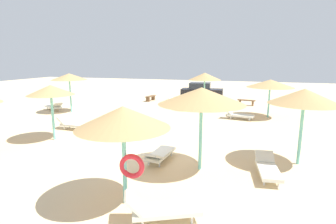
{
  "coord_description": "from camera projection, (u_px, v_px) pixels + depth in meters",
  "views": [
    {
      "loc": [
        4.15,
        -10.19,
        3.95
      ],
      "look_at": [
        0.0,
        3.0,
        1.2
      ],
      "focal_mm": 28.38,
      "sensor_mm": 36.0,
      "label": 1
    }
  ],
  "objects": [
    {
      "name": "ground_plane",
      "position": [
        147.0,
        152.0,
        11.52
      ],
      "size": [
        80.0,
        80.0,
        0.0
      ],
      "primitive_type": "plane",
      "color": "beige"
    },
    {
      "name": "lounger_2",
      "position": [
        54.0,
        106.0,
        20.82
      ],
      "size": [
        1.98,
        1.42,
        0.69
      ],
      "color": "silver",
      "rests_on": "ground"
    },
    {
      "name": "lounger_4",
      "position": [
        268.0,
        168.0,
        9.08
      ],
      "size": [
        0.87,
        1.98,
        0.62
      ],
      "color": "silver",
      "rests_on": "ground"
    },
    {
      "name": "parasol_4",
      "position": [
        304.0,
        97.0,
        9.69
      ],
      "size": [
        2.54,
        2.54,
        2.91
      ],
      "color": "#6BC6BC",
      "rests_on": "ground"
    },
    {
      "name": "parasol_3",
      "position": [
        51.0,
        90.0,
        12.82
      ],
      "size": [
        2.21,
        2.21,
        2.74
      ],
      "color": "#6BC6BC",
      "rests_on": "ground"
    },
    {
      "name": "parasol_0",
      "position": [
        205.0,
        77.0,
        20.73
      ],
      "size": [
        2.56,
        2.56,
        2.92
      ],
      "color": "#6BC6BC",
      "rests_on": "ground"
    },
    {
      "name": "lounger_0",
      "position": [
        178.0,
        104.0,
        22.02
      ],
      "size": [
        1.95,
        1.16,
        0.81
      ],
      "color": "silver",
      "rests_on": "ground"
    },
    {
      "name": "bench_0",
      "position": [
        151.0,
        97.0,
        25.64
      ],
      "size": [
        0.57,
        1.54,
        0.49
      ],
      "color": "brown",
      "rests_on": "ground"
    },
    {
      "name": "parked_car",
      "position": [
        202.0,
        92.0,
        25.94
      ],
      "size": [
        4.12,
        2.23,
        1.72
      ],
      "color": "black",
      "rests_on": "ground"
    },
    {
      "name": "lounger_1",
      "position": [
        161.0,
        209.0,
        6.55
      ],
      "size": [
        1.96,
        1.39,
        0.77
      ],
      "color": "silver",
      "rests_on": "ground"
    },
    {
      "name": "bench_2",
      "position": [
        246.0,
        101.0,
        23.15
      ],
      "size": [
        1.55,
        0.65,
        0.49
      ],
      "color": "brown",
      "rests_on": "ground"
    },
    {
      "name": "bench_1",
      "position": [
        192.0,
        99.0,
        24.43
      ],
      "size": [
        1.52,
        0.48,
        0.49
      ],
      "color": "brown",
      "rests_on": "ground"
    },
    {
      "name": "parasol_6",
      "position": [
        270.0,
        84.0,
        17.94
      ],
      "size": [
        3.14,
        3.14,
        2.61
      ],
      "color": "#6BC6BC",
      "rests_on": "ground"
    },
    {
      "name": "lounger_3",
      "position": [
        73.0,
        124.0,
        15.16
      ],
      "size": [
        1.89,
        0.65,
        0.74
      ],
      "color": "silver",
      "rests_on": "ground"
    },
    {
      "name": "parasol_7",
      "position": [
        202.0,
        96.0,
        9.2
      ],
      "size": [
        3.05,
        3.05,
        3.0
      ],
      "color": "#6BC6BC",
      "rests_on": "ground"
    },
    {
      "name": "parasol_2",
      "position": [
        69.0,
        77.0,
        19.71
      ],
      "size": [
        2.61,
        2.61,
        2.93
      ],
      "color": "#6BC6BC",
      "rests_on": "ground"
    },
    {
      "name": "lounger_6",
      "position": [
        239.0,
        115.0,
        17.72
      ],
      "size": [
        1.98,
        0.93,
        0.68
      ],
      "color": "silver",
      "rests_on": "ground"
    },
    {
      "name": "lounger_7",
      "position": [
        159.0,
        154.0,
        10.37
      ],
      "size": [
        0.8,
        1.96,
        0.61
      ],
      "color": "silver",
      "rests_on": "ground"
    },
    {
      "name": "parasol_1",
      "position": [
        123.0,
        118.0,
        6.96
      ],
      "size": [
        2.52,
        2.52,
        2.75
      ],
      "color": "#6BC6BC",
      "rests_on": "ground"
    }
  ]
}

